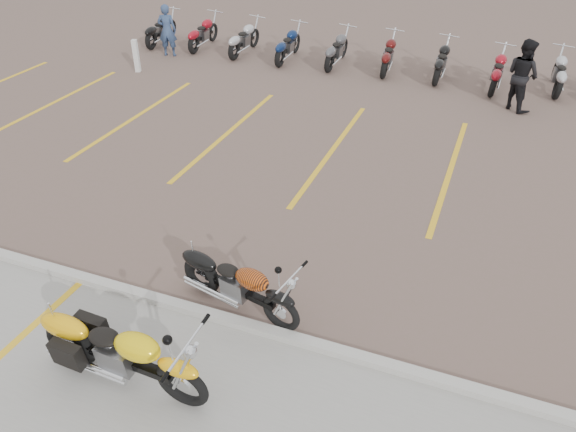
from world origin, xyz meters
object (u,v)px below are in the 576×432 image
(person_a, at_px, (167,30))
(person_b, at_px, (522,75))
(bollard, at_px, (136,56))
(yellow_cruiser, at_px, (121,353))
(flame_cruiser, at_px, (237,285))

(person_a, bearing_deg, person_b, 160.55)
(bollard, bearing_deg, yellow_cruiser, -56.48)
(yellow_cruiser, relative_size, person_a, 1.47)
(yellow_cruiser, distance_m, person_b, 12.45)
(person_a, xyz_separation_m, bollard, (-0.03, -1.83, -0.34))
(flame_cruiser, height_order, bollard, bollard)
(flame_cruiser, bearing_deg, yellow_cruiser, -99.95)
(person_b, height_order, bollard, person_b)
(person_a, distance_m, person_b, 11.24)
(yellow_cruiser, distance_m, flame_cruiser, 1.96)
(person_a, bearing_deg, bollard, 73.03)
(yellow_cruiser, height_order, person_a, person_a)
(flame_cruiser, relative_size, person_b, 1.13)
(flame_cruiser, relative_size, person_a, 1.26)
(flame_cruiser, xyz_separation_m, person_b, (3.51, 9.88, 0.50))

